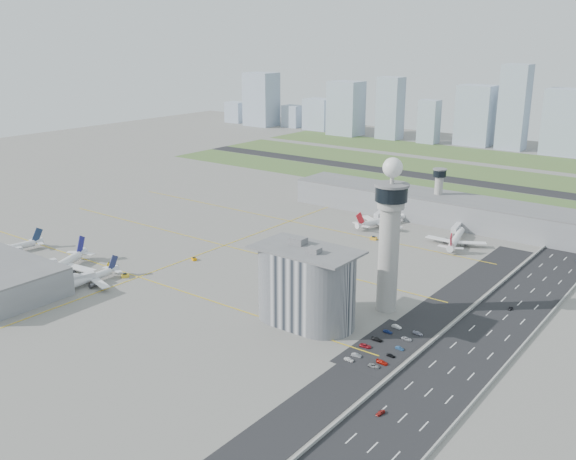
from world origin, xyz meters
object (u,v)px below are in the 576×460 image
Objects in this scene: jet_bridge_near_1 at (28,271)px; jet_bridge_far_0 at (383,213)px; tug_1 at (110,264)px; car_lot_2 at (366,346)px; airplane_near_c at (86,275)px; car_lot_3 at (377,339)px; car_lot_6 at (374,366)px; airplane_far_b at (456,235)px; car_lot_4 at (388,331)px; car_lot_10 at (407,339)px; car_hw_0 at (380,413)px; admin_building at (306,286)px; car_lot_9 at (400,348)px; jet_bridge_far_1 at (459,227)px; airplane_near_b at (59,261)px; car_lot_7 at (382,362)px; car_lot_8 at (391,355)px; airplane_near_a at (7,245)px; jet_bridge_near_2 at (65,285)px; tug_2 at (125,275)px; car_lot_5 at (397,327)px; secondary_tower at (439,189)px; car_lot_0 at (349,359)px; tug_3 at (194,259)px; airplane_far_a at (381,217)px; tug_4 at (374,238)px; car_lot_11 at (418,333)px; tug_0 at (23,255)px; control_tower at (390,229)px; car_hw_1 at (511,308)px.

jet_bridge_far_0 is (85.00, 193.00, 0.00)m from jet_bridge_near_1.
car_lot_2 is at bearing 140.01° from tug_1.
airplane_near_c is 138.17m from car_lot_3.
airplane_far_b is at bearing 7.90° from car_lot_6.
car_lot_4 reaches higher than car_lot_3.
car_hw_0 is at bearing -164.91° from car_lot_10.
car_lot_3 is (31.53, 2.09, -14.68)m from admin_building.
jet_bridge_far_1 is at bearing 20.12° from car_lot_9.
admin_building is at bearing 80.00° from airplane_near_b.
car_lot_3 is 1.30× the size of car_lot_9.
car_lot_7 is 6.44m from car_lot_8.
airplane_near_a is 229.68m from car_hw_0.
jet_bridge_far_1 reaches higher than car_lot_8.
jet_bridge_near_2 is 3.27× the size of car_lot_3.
airplane_near_c reaches higher than jet_bridge_far_0.
car_hw_0 is at bearing -177.76° from airplane_far_b.
jet_bridge_near_1 is at bearing 64.18° from tug_2.
jet_bridge_far_0 is 184.30m from car_lot_8.
car_lot_5 is at bearing 20.99° from car_lot_7.
car_lot_3 is at bearing -72.52° from secondary_tower.
jet_bridge_near_1 is 3.75× the size of car_lot_4.
admin_building is 11.41× the size of car_lot_0.
car_lot_2 is at bearing 99.37° from tug_3.
airplane_far_a is at bearing -77.98° from jet_bridge_far_1.
jet_bridge_far_0 is 170.43m from car_lot_10.
tug_3 is 102.17m from tug_4.
car_lot_4 reaches higher than car_lot_2.
jet_bridge_near_1 is at bearing 95.11° from car_lot_2.
tug_4 is 0.90× the size of car_lot_11.
tug_0 reaches higher than car_lot_2.
control_tower reaches higher than airplane_far_a.
airplane_far_b is 13.58× the size of tug_0.
airplane_near_b is 170.63m from car_lot_9.
tug_2 is (-55.13, -149.00, -4.43)m from airplane_far_a.
car_lot_2 is 1.05× the size of car_lot_3.
jet_bridge_far_0 reaches higher than car_lot_2.
airplane_far_b is 2.79× the size of jet_bridge_far_0.
jet_bridge_far_1 is at bearing -18.55° from jet_bridge_near_2.
tug_4 is 113.61m from car_lot_5.
jet_bridge_far_1 is at bearing -166.23° from tug_1.
airplane_near_a is 0.98× the size of airplane_far_a.
car_lot_10 is at bearing -69.09° from secondary_tower.
car_lot_2 is at bearing 75.85° from airplane_near_b.
car_lot_3 is at bearing -178.51° from car_lot_5.
jet_bridge_far_1 is 3.86× the size of tug_4.
car_lot_4 is at bearing 51.62° from tug_0.
car_lot_2 is at bearing 99.39° from airplane_near_c.
car_lot_8 is at bearing -69.38° from jet_bridge_near_1.
jet_bridge_near_2 reaches higher than tug_4.
car_lot_6 is 1.21× the size of car_hw_1.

